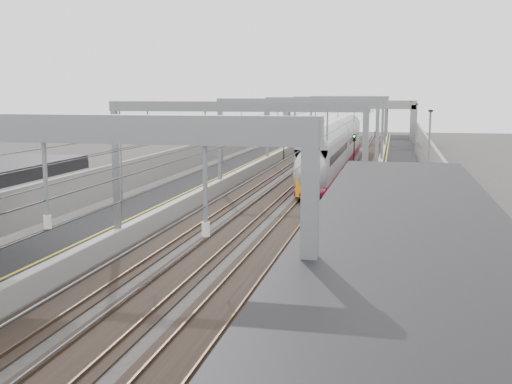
% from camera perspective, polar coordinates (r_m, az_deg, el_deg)
% --- Properties ---
extents(platform_left, '(4.00, 120.00, 1.00)m').
position_cam_1_polar(platform_left, '(56.12, -4.07, 1.06)').
color(platform_left, black).
rests_on(platform_left, ground).
extents(platform_right, '(4.00, 120.00, 1.00)m').
position_cam_1_polar(platform_right, '(53.90, 12.49, 0.55)').
color(platform_right, black).
rests_on(platform_right, ground).
extents(tracks, '(11.40, 140.00, 0.20)m').
position_cam_1_polar(tracks, '(54.50, 4.04, 0.35)').
color(tracks, black).
rests_on(tracks, ground).
extents(overhead_line, '(13.00, 140.00, 6.60)m').
position_cam_1_polar(overhead_line, '(60.51, 5.00, 6.96)').
color(overhead_line, gray).
rests_on(overhead_line, platform_left).
extents(canopy_right, '(4.40, 30.00, 4.24)m').
position_cam_1_polar(canopy_right, '(11.73, 13.82, -5.69)').
color(canopy_right, black).
rests_on(canopy_right, platform_right).
extents(overbridge, '(22.00, 2.20, 6.90)m').
position_cam_1_polar(overbridge, '(108.68, 8.25, 7.23)').
color(overbridge, gray).
rests_on(overbridge, ground).
extents(wall_left, '(0.30, 120.00, 3.20)m').
position_cam_1_polar(wall_left, '(56.96, -7.18, 2.24)').
color(wall_left, gray).
rests_on(wall_left, ground).
extents(wall_right, '(0.30, 120.00, 3.20)m').
position_cam_1_polar(wall_right, '(53.88, 15.93, 1.60)').
color(wall_right, gray).
rests_on(wall_right, ground).
extents(train, '(2.54, 46.36, 4.03)m').
position_cam_1_polar(train, '(67.76, 6.99, 3.59)').
color(train, maroon).
rests_on(train, ground).
extents(signal_green, '(0.32, 0.32, 3.48)m').
position_cam_1_polar(signal_green, '(76.16, 2.49, 4.53)').
color(signal_green, black).
rests_on(signal_green, ground).
extents(signal_red_near, '(0.32, 0.32, 3.48)m').
position_cam_1_polar(signal_red_near, '(73.00, 8.72, 4.26)').
color(signal_red_near, black).
rests_on(signal_red_near, ground).
extents(signal_red_far, '(0.32, 0.32, 3.48)m').
position_cam_1_polar(signal_red_far, '(78.97, 10.60, 4.54)').
color(signal_red_far, black).
rests_on(signal_red_far, ground).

